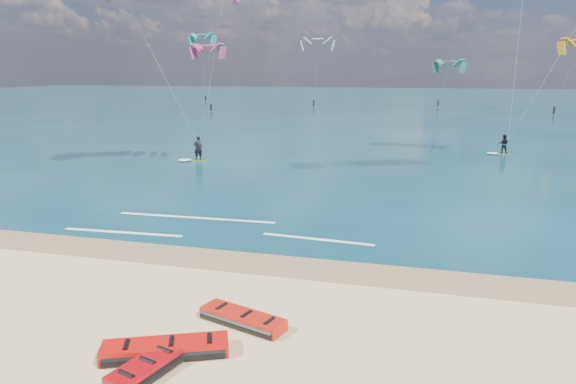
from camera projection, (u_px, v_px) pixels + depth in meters
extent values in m
plane|color=tan|center=(324.00, 139.00, 56.14)|extent=(320.00, 320.00, 0.00)
cube|color=brown|center=(161.00, 253.00, 21.30)|extent=(320.00, 2.40, 0.01)
cube|color=#0B383D|center=(376.00, 103.00, 116.39)|extent=(320.00, 200.00, 0.04)
cube|color=#9BC717|center=(198.00, 160.00, 42.67)|extent=(1.58, 0.90, 0.07)
imported|color=black|center=(198.00, 148.00, 42.43)|extent=(0.87, 0.83, 2.00)
cylinder|color=black|center=(200.00, 145.00, 41.97)|extent=(0.60, 0.23, 0.04)
cube|color=#B1C41D|center=(503.00, 154.00, 46.09)|extent=(1.40, 0.62, 0.06)
imported|color=black|center=(504.00, 144.00, 45.89)|extent=(0.93, 0.78, 1.72)
cylinder|color=black|center=(508.00, 141.00, 45.47)|extent=(0.55, 0.12, 0.04)
cube|color=white|center=(318.00, 239.00, 22.94)|extent=(5.14, 0.61, 0.01)
cube|color=white|center=(196.00, 218.00, 26.27)|extent=(8.39, 0.54, 0.01)
cube|color=white|center=(123.00, 232.00, 23.91)|extent=(5.91, 0.56, 0.01)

